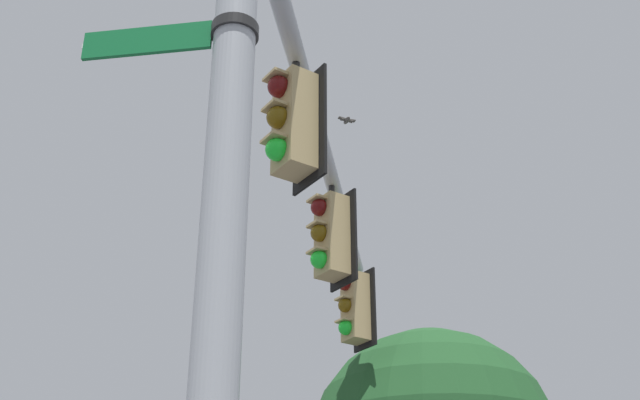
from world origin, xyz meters
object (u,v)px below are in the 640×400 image
(traffic_light_nearest_pole, at_px, (293,122))
(traffic_light_mid_inner, at_px, (331,236))
(bird_flying, at_px, (347,120))
(traffic_light_mid_outer, at_px, (354,307))
(street_name_sign, at_px, (197,36))

(traffic_light_nearest_pole, distance_m, traffic_light_mid_inner, 2.61)
(traffic_light_mid_inner, xyz_separation_m, bird_flying, (0.94, -0.97, 2.54))
(traffic_light_mid_inner, bearing_deg, traffic_light_mid_outer, -42.59)
(traffic_light_mid_inner, xyz_separation_m, street_name_sign, (-3.38, 3.44, -0.69))
(traffic_light_mid_inner, relative_size, street_name_sign, 1.37)
(traffic_light_mid_outer, relative_size, street_name_sign, 1.37)
(traffic_light_nearest_pole, xyz_separation_m, traffic_light_mid_outer, (3.84, -3.53, 0.00))
(traffic_light_mid_inner, height_order, street_name_sign, traffic_light_mid_inner)
(traffic_light_nearest_pole, bearing_deg, traffic_light_mid_outer, -42.59)
(street_name_sign, bearing_deg, bird_flying, -45.61)
(street_name_sign, relative_size, bird_flying, 3.47)
(traffic_light_mid_outer, distance_m, bird_flying, 2.83)
(traffic_light_mid_inner, bearing_deg, bird_flying, -45.80)
(traffic_light_nearest_pole, bearing_deg, bird_flying, -43.69)
(street_name_sign, height_order, bird_flying, bird_flying)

